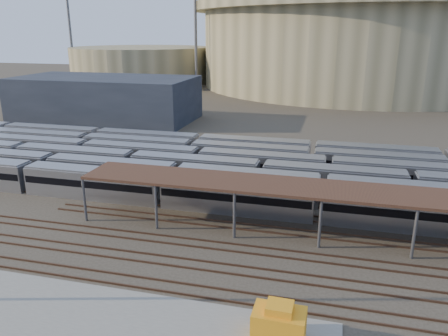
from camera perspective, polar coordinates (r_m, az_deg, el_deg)
name	(u,v)px	position (r m, az deg, el deg)	size (l,w,h in m)	color
ground	(147,233)	(47.39, -9.98, -8.38)	(420.00, 420.00, 0.00)	#383026
apron	(7,309)	(38.97, -26.53, -16.12)	(50.00, 9.00, 0.20)	gray
subway_trains	(178,165)	(63.86, -6.05, 0.42)	(120.68, 23.90, 3.60)	#A3A3A7
inspection_shed	(367,195)	(45.47, 18.19, -3.33)	(60.30, 6.00, 5.30)	#545459
empty_tracks	(126,255)	(43.38, -12.72, -11.01)	(170.00, 9.62, 0.18)	#4C3323
stadium	(359,41)	(178.74, 17.25, 15.53)	(124.00, 124.00, 32.50)	#9A8F68
secondary_arena	(142,65)	(186.38, -10.71, 13.12)	(56.00, 56.00, 14.00)	#9A8F68
service_building	(105,98)	(108.83, -15.24, 8.77)	(42.00, 20.00, 10.00)	#1E232D
floodlight_0	(196,30)	(156.24, -3.73, 17.59)	(4.00, 1.00, 38.40)	#545459
floodlight_1	(70,30)	(189.28, -19.47, 16.67)	(4.00, 1.00, 38.40)	#545459
floodlight_3	(275,30)	(200.59, 6.66, 17.51)	(4.00, 1.00, 38.40)	#545459
yellow_equipment	(279,325)	(31.82, 7.18, -19.72)	(3.58, 2.24, 2.24)	orange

